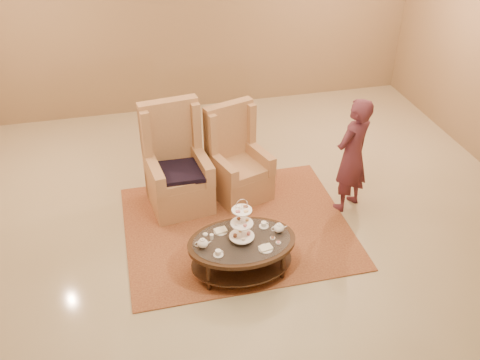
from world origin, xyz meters
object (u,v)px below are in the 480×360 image
object	(u,v)px
tea_table	(242,246)
armchair_right	(236,166)
armchair_left	(177,172)
person	(352,156)

from	to	relation	value
tea_table	armchair_right	distance (m)	1.59
armchair_left	person	bearing A→B (deg)	-23.08
armchair_right	armchair_left	bearing A→B (deg)	164.73
armchair_right	person	bearing A→B (deg)	-43.67
armchair_left	armchair_right	world-z (taller)	armchair_left
armchair_left	armchair_right	bearing A→B (deg)	-4.55
tea_table	armchair_left	bearing A→B (deg)	109.45
armchair_left	person	distance (m)	2.30
armchair_left	armchair_right	distance (m)	0.82
armchair_right	person	world-z (taller)	person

